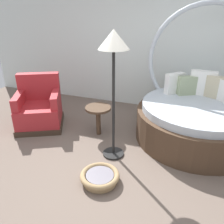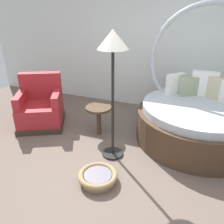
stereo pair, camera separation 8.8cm
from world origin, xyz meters
The scene contains 7 objects.
ground_plane centered at (0.00, 0.00, -0.01)m, with size 8.00×8.00×0.02m, color #66564C.
back_wall centered at (0.00, 2.59, 1.31)m, with size 8.00×0.12×2.63m, color silver.
round_daybed centered at (1.09, 1.47, 0.42)m, with size 1.96×1.96×2.17m.
red_armchair centered at (-1.66, 0.94, 0.33)m, with size 1.07×1.07×0.94m.
pet_basket centered at (0.00, -0.14, 0.07)m, with size 0.51×0.51×0.13m.
side_table centered at (-0.49, 0.99, 0.43)m, with size 0.44×0.44×0.52m.
floor_lamp centered at (-0.04, 0.49, 1.53)m, with size 0.40×0.40×1.82m.
Camera 2 is at (1.02, -2.25, 2.08)m, focal length 36.97 mm.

